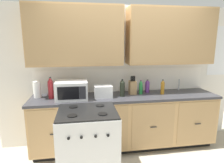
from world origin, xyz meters
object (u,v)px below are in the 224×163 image
object	(u,v)px
bottle_amber	(163,87)
microwave	(72,90)
knife_block	(133,87)
stove_range	(88,144)
toaster	(103,92)
bottle_red	(51,88)
bottle_green	(141,87)
bottle_violet	(147,86)
paper_towel_roll	(37,89)
bottle_dark	(122,88)

from	to	relation	value
bottle_amber	microwave	bearing A→B (deg)	-178.71
knife_block	bottle_amber	bearing A→B (deg)	-11.87
stove_range	toaster	bearing A→B (deg)	64.87
microwave	toaster	world-z (taller)	microwave
knife_block	bottle_amber	distance (m)	0.50
microwave	bottle_amber	distance (m)	1.50
stove_range	bottle_red	world-z (taller)	bottle_red
knife_block	bottle_green	world-z (taller)	knife_block
bottle_amber	bottle_violet	bearing A→B (deg)	142.26
stove_range	bottle_amber	world-z (taller)	bottle_amber
stove_range	microwave	distance (m)	0.86
microwave	toaster	bearing A→B (deg)	-0.07
stove_range	bottle_amber	xyz separation A→B (m)	(1.28, 0.61, 0.58)
toaster	paper_towel_roll	size ratio (longest dim) A/B	1.08
stove_range	toaster	size ratio (longest dim) A/B	3.39
toaster	bottle_violet	bearing A→B (deg)	13.92
microwave	bottle_dark	xyz separation A→B (m)	(0.80, 0.02, -0.00)
microwave	bottle_violet	size ratio (longest dim) A/B	2.13
microwave	bottle_amber	world-z (taller)	microwave
knife_block	paper_towel_roll	bearing A→B (deg)	179.05
toaster	knife_block	bearing A→B (deg)	14.96
microwave	bottle_red	bearing A→B (deg)	165.43
bottle_violet	paper_towel_roll	bearing A→B (deg)	-178.92
bottle_amber	bottle_violet	world-z (taller)	bottle_amber
toaster	knife_block	xyz separation A→B (m)	(0.52, 0.14, 0.02)
bottle_green	bottle_dark	world-z (taller)	bottle_dark
paper_towel_roll	bottle_red	distance (m)	0.23
bottle_violet	bottle_red	bearing A→B (deg)	-175.99
paper_towel_roll	toaster	bearing A→B (deg)	-9.01
stove_range	paper_towel_roll	distance (m)	1.22
knife_block	paper_towel_roll	xyz separation A→B (m)	(-1.55, 0.03, 0.01)
stove_range	knife_block	xyz separation A→B (m)	(0.79, 0.72, 0.58)
microwave	bottle_red	xyz separation A→B (m)	(-0.32, 0.08, 0.02)
knife_block	bottle_dark	xyz separation A→B (m)	(-0.20, -0.12, 0.02)
stove_range	microwave	xyz separation A→B (m)	(-0.22, 0.58, 0.60)
microwave	stove_range	bearing A→B (deg)	-69.62
microwave	paper_towel_roll	xyz separation A→B (m)	(-0.54, 0.16, -0.01)
paper_towel_roll	microwave	bearing A→B (deg)	-16.68
bottle_dark	bottle_amber	bearing A→B (deg)	1.12
microwave	bottle_green	distance (m)	1.14
bottle_violet	bottle_amber	bearing A→B (deg)	-37.74
bottle_red	knife_block	bearing A→B (deg)	2.28
bottle_amber	bottle_dark	xyz separation A→B (m)	(-0.70, -0.01, 0.02)
stove_range	bottle_red	bearing A→B (deg)	129.13
microwave	toaster	size ratio (longest dim) A/B	1.71
stove_range	knife_block	world-z (taller)	knife_block
bottle_green	bottle_red	distance (m)	1.46
bottle_violet	bottle_dark	bearing A→B (deg)	-159.91
bottle_dark	bottle_violet	distance (m)	0.52
bottle_amber	bottle_green	bearing A→B (deg)	168.71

